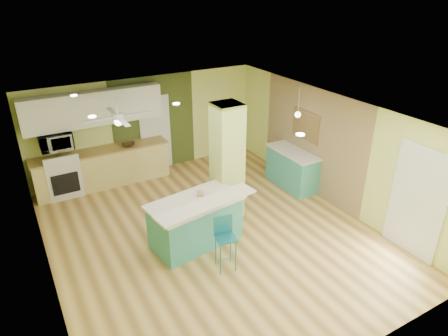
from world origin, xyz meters
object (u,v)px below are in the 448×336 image
at_px(peninsula, 196,221).
at_px(bar_stool, 225,234).
at_px(side_counter, 292,168).
at_px(fruit_bowl, 128,145).
at_px(canister, 200,192).

distance_m(peninsula, bar_stool, 0.90).
height_order(peninsula, side_counter, peninsula).
distance_m(peninsula, fruit_bowl, 3.26).
xyz_separation_m(bar_stool, side_counter, (2.96, 1.85, -0.21)).
bearing_deg(fruit_bowl, peninsula, -85.35).
xyz_separation_m(side_counter, fruit_bowl, (-3.35, 2.24, 0.51)).
distance_m(side_counter, fruit_bowl, 4.06).
bearing_deg(canister, bar_stool, -92.77).
xyz_separation_m(fruit_bowl, canister, (0.44, -3.08, 0.03)).
distance_m(peninsula, side_counter, 3.24).
xyz_separation_m(bar_stool, fruit_bowl, (-0.39, 4.09, 0.30)).
distance_m(bar_stool, canister, 1.06).
bearing_deg(side_counter, peninsula, -162.41).
height_order(peninsula, bar_stool, peninsula).
xyz_separation_m(peninsula, bar_stool, (0.13, -0.87, 0.18)).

